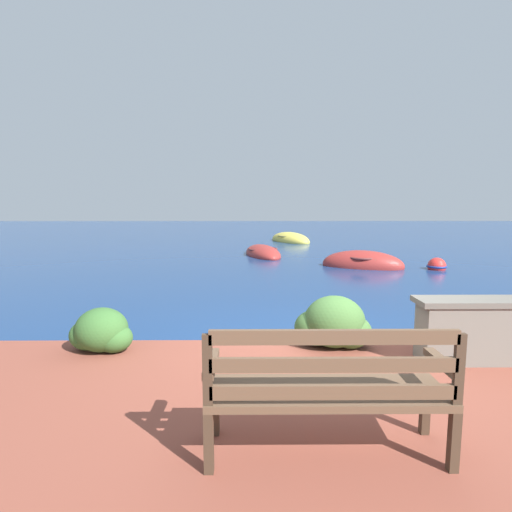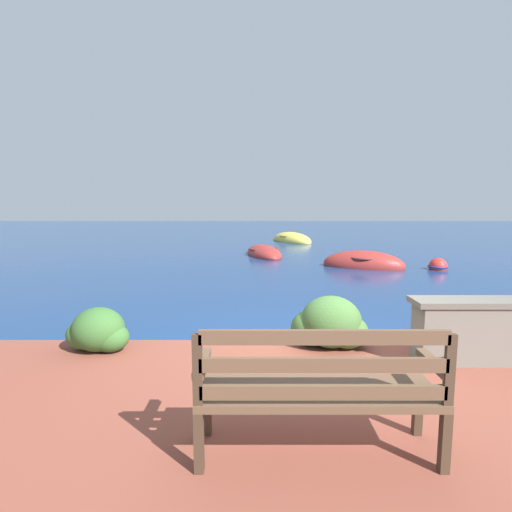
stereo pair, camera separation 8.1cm
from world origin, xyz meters
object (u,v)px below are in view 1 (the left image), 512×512
at_px(park_bench, 328,387).
at_px(mooring_buoy, 437,266).
at_px(rowboat_mid, 263,254).
at_px(rowboat_nearest, 362,265).
at_px(rowboat_far, 290,240).

height_order(park_bench, mooring_buoy, park_bench).
relative_size(park_bench, rowboat_mid, 0.54).
xyz_separation_m(rowboat_nearest, rowboat_far, (-1.42, 8.25, -0.00)).
relative_size(rowboat_nearest, mooring_buoy, 4.61).
bearing_deg(mooring_buoy, park_bench, -118.54).
bearing_deg(rowboat_far, rowboat_mid, 138.99).
bearing_deg(rowboat_nearest, rowboat_mid, 158.27).
relative_size(rowboat_mid, mooring_buoy, 5.29).
xyz_separation_m(park_bench, mooring_buoy, (4.88, 8.98, -0.62)).
height_order(park_bench, rowboat_nearest, park_bench).
bearing_deg(rowboat_nearest, mooring_buoy, 10.00).
relative_size(park_bench, mooring_buoy, 2.84).
distance_m(rowboat_mid, mooring_buoy, 5.95).
height_order(rowboat_nearest, rowboat_mid, rowboat_nearest).
distance_m(park_bench, rowboat_nearest, 9.85).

